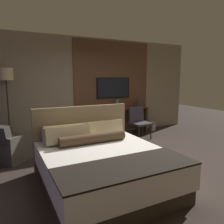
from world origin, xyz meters
name	(u,v)px	position (x,y,z in m)	size (l,w,h in m)	color
ground_plane	(132,167)	(0.00, 0.00, 0.00)	(16.00, 16.00, 0.00)	#332823
wall_back_tv_panel	(88,88)	(0.13, 2.59, 1.40)	(7.20, 0.09, 2.80)	gray
bed	(102,164)	(-0.78, -0.36, 0.34)	(1.83, 2.08, 1.15)	#33281E
desk	(116,116)	(0.90, 2.33, 0.54)	(1.94, 0.49, 0.79)	#422D1E
tv	(113,88)	(0.90, 2.52, 1.38)	(1.08, 0.04, 0.61)	black
desk_chair	(139,120)	(1.28, 1.68, 0.52)	(0.54, 0.54, 0.88)	#38333D
armchair_by_window	(9,146)	(-2.04, 1.58, 0.26)	(1.22, 1.22, 0.78)	#47423D
floor_lamp	(6,81)	(-2.00, 2.34, 1.61)	(0.34, 0.34, 1.91)	#282623
vase_tall	(138,100)	(1.70, 2.38, 0.98)	(0.10, 0.10, 0.38)	#333338
vase_short	(117,104)	(0.95, 2.37, 0.92)	(0.12, 0.12, 0.25)	#4C706B
book	(127,107)	(1.23, 2.26, 0.81)	(0.26, 0.22, 0.03)	maroon
waste_bin	(152,126)	(2.15, 2.20, 0.14)	(0.22, 0.22, 0.28)	gray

